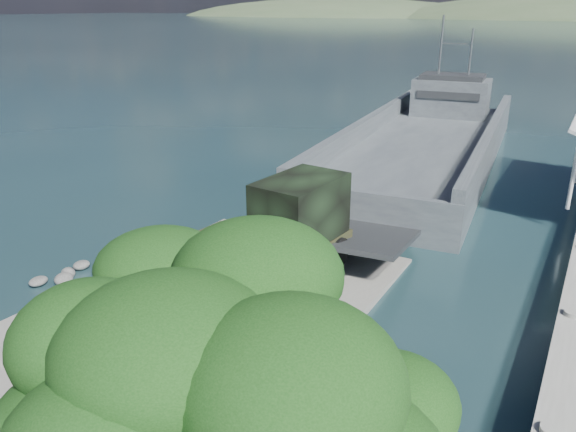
% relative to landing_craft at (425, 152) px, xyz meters
% --- Properties ---
extents(ground, '(1400.00, 1400.00, 0.00)m').
position_rel_landing_craft_xyz_m(ground, '(-0.65, -24.16, -0.86)').
color(ground, '#1A393E').
rests_on(ground, ground).
extents(boat_ramp, '(10.00, 18.00, 0.50)m').
position_rel_landing_craft_xyz_m(boat_ramp, '(-0.65, -25.16, -0.61)').
color(boat_ramp, gray).
rests_on(boat_ramp, ground).
extents(shoreline_rocks, '(3.20, 5.60, 0.90)m').
position_rel_landing_craft_xyz_m(shoreline_rocks, '(-6.85, -23.66, -0.86)').
color(shoreline_rocks, '#4C4C4A').
rests_on(shoreline_rocks, ground).
extents(landing_craft, '(11.95, 36.07, 10.54)m').
position_rel_landing_craft_xyz_m(landing_craft, '(0.00, 0.00, 0.00)').
color(landing_craft, '#43494F').
rests_on(landing_craft, ground).
extents(military_truck, '(3.35, 8.33, 3.76)m').
position_rel_landing_craft_xyz_m(military_truck, '(0.76, -21.46, 1.51)').
color(military_truck, black).
rests_on(military_truck, boat_ramp).
extents(soldier, '(0.83, 0.78, 1.90)m').
position_rel_landing_craft_xyz_m(soldier, '(-2.54, -24.93, 0.59)').
color(soldier, '#22331C').
rests_on(soldier, boat_ramp).
extents(overhang_tree, '(7.25, 6.67, 6.58)m').
position_rel_landing_craft_xyz_m(overhang_tree, '(5.79, -32.60, 4.41)').
color(overhang_tree, black).
rests_on(overhang_tree, ground).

